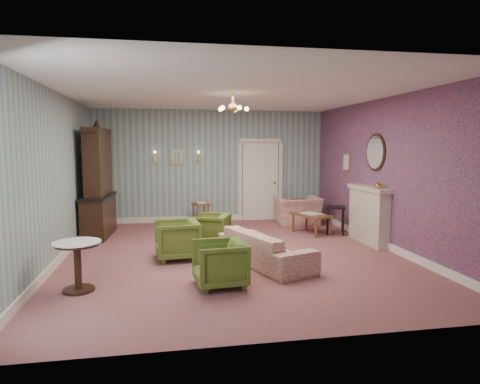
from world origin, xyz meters
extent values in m
plane|color=#925555|center=(0.00, 0.00, 0.00)|extent=(7.00, 7.00, 0.00)
plane|color=white|center=(0.00, 0.00, 2.90)|extent=(7.00, 7.00, 0.00)
plane|color=gray|center=(0.00, 3.50, 1.45)|extent=(6.00, 0.00, 6.00)
plane|color=gray|center=(0.00, -3.50, 1.45)|extent=(6.00, 0.00, 6.00)
plane|color=gray|center=(-3.00, 0.00, 1.45)|extent=(0.00, 7.00, 7.00)
plane|color=gray|center=(3.00, 0.00, 1.45)|extent=(0.00, 7.00, 7.00)
plane|color=#BA5D78|center=(2.98, 0.00, 1.45)|extent=(0.00, 7.00, 7.00)
imported|color=#556A25|center=(-0.47, -1.71, 0.36)|extent=(0.71, 0.75, 0.71)
imported|color=#556A25|center=(-1.02, -0.15, 0.37)|extent=(0.74, 0.78, 0.75)
imported|color=#556A25|center=(-0.33, 0.75, 0.35)|extent=(0.85, 0.87, 0.70)
imported|color=#A54248|center=(0.42, -0.75, 0.38)|extent=(1.21, 2.02, 0.76)
imported|color=#A54248|center=(2.08, 2.60, 0.47)|extent=(1.10, 0.73, 0.93)
imported|color=gold|center=(2.84, 0.00, 1.23)|extent=(0.15, 0.15, 0.15)
cube|color=maroon|center=(2.03, 2.45, 0.48)|extent=(0.41, 0.28, 0.39)
camera|label=1|loc=(-1.20, -7.41, 1.97)|focal=31.29mm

